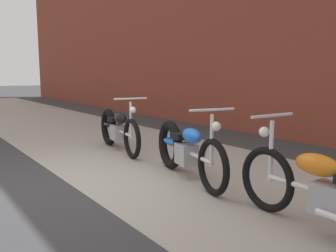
% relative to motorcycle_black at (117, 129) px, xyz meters
% --- Properties ---
extents(ground_plane, '(80.00, 80.00, 0.00)m').
position_rel_motorcycle_black_xyz_m(ground_plane, '(1.61, -1.51, -0.40)').
color(ground_plane, '#38383A').
extents(sidewalk_slab, '(36.00, 3.50, 0.01)m').
position_rel_motorcycle_black_xyz_m(sidewalk_slab, '(1.61, 0.24, -0.40)').
color(sidewalk_slab, '#9E998E').
rests_on(sidewalk_slab, ground).
extents(brick_building_wall, '(36.00, 0.50, 5.75)m').
position_rel_motorcycle_black_xyz_m(brick_building_wall, '(1.61, 3.69, 2.48)').
color(brick_building_wall, brown).
rests_on(brick_building_wall, ground).
extents(motorcycle_black, '(2.00, 0.66, 1.03)m').
position_rel_motorcycle_black_xyz_m(motorcycle_black, '(0.00, 0.00, 0.00)').
color(motorcycle_black, black).
rests_on(motorcycle_black, ground).
extents(motorcycle_blue, '(1.97, 0.74, 1.03)m').
position_rel_motorcycle_black_xyz_m(motorcycle_blue, '(2.16, -0.10, 0.00)').
color(motorcycle_blue, black).
rests_on(motorcycle_blue, ground).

